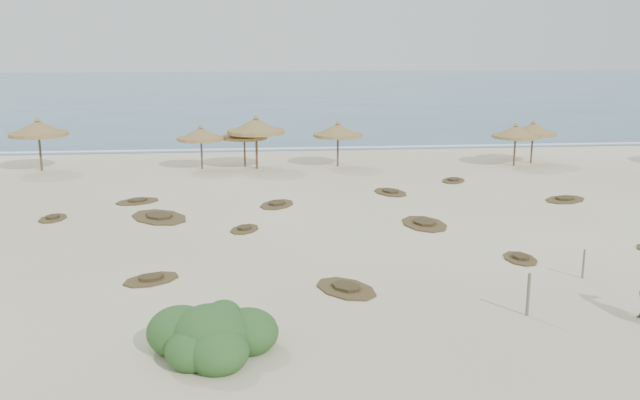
# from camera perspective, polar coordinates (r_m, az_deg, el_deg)

# --- Properties ---
(ground) EXTENTS (160.00, 160.00, 0.00)m
(ground) POSITION_cam_1_polar(r_m,az_deg,el_deg) (23.47, 4.69, -5.89)
(ground) COLOR beige
(ground) RESTS_ON ground
(ocean) EXTENTS (200.00, 100.00, 0.01)m
(ocean) POSITION_cam_1_polar(r_m,az_deg,el_deg) (97.20, -3.23, 8.69)
(ocean) COLOR #2A4F7E
(ocean) RESTS_ON ground
(foam_line) EXTENTS (70.00, 0.60, 0.01)m
(foam_line) POSITION_cam_1_polar(r_m,az_deg,el_deg) (48.59, -0.75, 4.16)
(foam_line) COLOR white
(foam_line) RESTS_ON ground
(palapa_0) EXTENTS (4.05, 4.05, 3.08)m
(palapa_0) POSITION_cam_1_polar(r_m,az_deg,el_deg) (43.32, -21.62, 5.30)
(palapa_0) COLOR brown
(palapa_0) RESTS_ON ground
(palapa_1) EXTENTS (3.15, 3.15, 2.59)m
(palapa_1) POSITION_cam_1_polar(r_m,az_deg,el_deg) (41.42, -9.50, 5.20)
(palapa_1) COLOR brown
(palapa_1) RESTS_ON ground
(palapa_2) EXTENTS (2.98, 2.98, 2.56)m
(palapa_2) POSITION_cam_1_polar(r_m,az_deg,el_deg) (41.78, -6.08, 5.34)
(palapa_2) COLOR brown
(palapa_2) RESTS_ON ground
(palapa_3) EXTENTS (3.54, 3.54, 3.15)m
(palapa_3) POSITION_cam_1_polar(r_m,az_deg,el_deg) (41.09, -5.13, 5.87)
(palapa_3) COLOR brown
(palapa_3) RESTS_ON ground
(palapa_4) EXTENTS (3.29, 3.29, 2.72)m
(palapa_4) POSITION_cam_1_polar(r_m,az_deg,el_deg) (41.67, 1.44, 5.56)
(palapa_4) COLOR brown
(palapa_4) RESTS_ON ground
(palapa_5) EXTENTS (3.67, 3.67, 2.61)m
(palapa_5) POSITION_cam_1_polar(r_m,az_deg,el_deg) (44.64, 16.68, 5.42)
(palapa_5) COLOR brown
(palapa_5) RESTS_ON ground
(palapa_6) EXTENTS (3.55, 3.55, 2.57)m
(palapa_6) POSITION_cam_1_polar(r_m,az_deg,el_deg) (43.41, 15.39, 5.25)
(palapa_6) COLOR brown
(palapa_6) RESTS_ON ground
(fence_post_near) EXTENTS (0.12, 0.12, 1.23)m
(fence_post_near) POSITION_cam_1_polar(r_m,az_deg,el_deg) (20.68, 16.32, -7.27)
(fence_post_near) COLOR #706454
(fence_post_near) RESTS_ON ground
(fence_post_far) EXTENTS (0.09, 0.09, 0.96)m
(fence_post_far) POSITION_cam_1_polar(r_m,az_deg,el_deg) (24.33, 20.33, -4.81)
(fence_post_far) COLOR #706454
(fence_post_far) RESTS_ON ground
(bush) EXTENTS (3.26, 2.87, 1.46)m
(bush) POSITION_cam_1_polar(r_m,az_deg,el_deg) (17.84, -8.64, -10.70)
(bush) COLOR #326029
(bush) RESTS_ON ground
(scrub_1) EXTENTS (3.43, 3.70, 0.16)m
(scrub_1) POSITION_cam_1_polar(r_m,az_deg,el_deg) (31.01, -12.75, -1.32)
(scrub_1) COLOR brown
(scrub_1) RESTS_ON ground
(scrub_2) EXTENTS (1.57, 1.85, 0.16)m
(scrub_2) POSITION_cam_1_polar(r_m,az_deg,el_deg) (28.57, -6.06, -2.31)
(scrub_2) COLOR brown
(scrub_2) RESTS_ON ground
(scrub_3) EXTENTS (2.06, 2.85, 0.16)m
(scrub_3) POSITION_cam_1_polar(r_m,az_deg,el_deg) (29.51, 8.34, -1.87)
(scrub_3) COLOR brown
(scrub_3) RESTS_ON ground
(scrub_5) EXTENTS (2.66, 2.37, 0.16)m
(scrub_5) POSITION_cam_1_polar(r_m,az_deg,el_deg) (35.37, 19.01, 0.06)
(scrub_5) COLOR brown
(scrub_5) RESTS_ON ground
(scrub_6) EXTENTS (2.44, 2.14, 0.16)m
(scrub_6) POSITION_cam_1_polar(r_m,az_deg,el_deg) (34.14, -14.39, -0.08)
(scrub_6) COLOR brown
(scrub_6) RESTS_ON ground
(scrub_7) EXTENTS (2.00, 2.47, 0.16)m
(scrub_7) POSITION_cam_1_polar(r_m,az_deg,el_deg) (35.13, 5.66, 0.64)
(scrub_7) COLOR brown
(scrub_7) RESTS_ON ground
(scrub_8) EXTENTS (1.29, 1.76, 0.16)m
(scrub_8) POSITION_cam_1_polar(r_m,az_deg,el_deg) (32.11, -20.59, -1.36)
(scrub_8) COLOR brown
(scrub_8) RESTS_ON ground
(scrub_9) EXTENTS (2.46, 2.74, 0.16)m
(scrub_9) POSITION_cam_1_polar(r_m,az_deg,el_deg) (21.98, 2.09, -7.06)
(scrub_9) COLOR brown
(scrub_9) RESTS_ON ground
(scrub_10) EXTENTS (1.87, 2.10, 0.16)m
(scrub_10) POSITION_cam_1_polar(r_m,az_deg,el_deg) (38.41, 10.62, 1.57)
(scrub_10) COLOR brown
(scrub_10) RESTS_ON ground
(scrub_11) EXTENTS (2.22, 2.03, 0.16)m
(scrub_11) POSITION_cam_1_polar(r_m,az_deg,el_deg) (23.38, -13.35, -6.16)
(scrub_11) COLOR brown
(scrub_11) RESTS_ON ground
(scrub_12) EXTENTS (1.09, 1.66, 0.16)m
(scrub_12) POSITION_cam_1_polar(r_m,az_deg,el_deg) (25.74, 15.72, -4.50)
(scrub_12) COLOR brown
(scrub_12) RESTS_ON ground
(scrub_13) EXTENTS (2.18, 2.50, 0.16)m
(scrub_13) POSITION_cam_1_polar(r_m,az_deg,el_deg) (32.54, -3.47, -0.33)
(scrub_13) COLOR brown
(scrub_13) RESTS_ON ground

